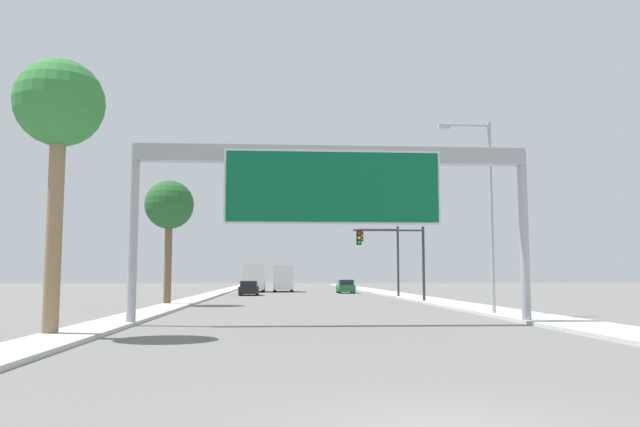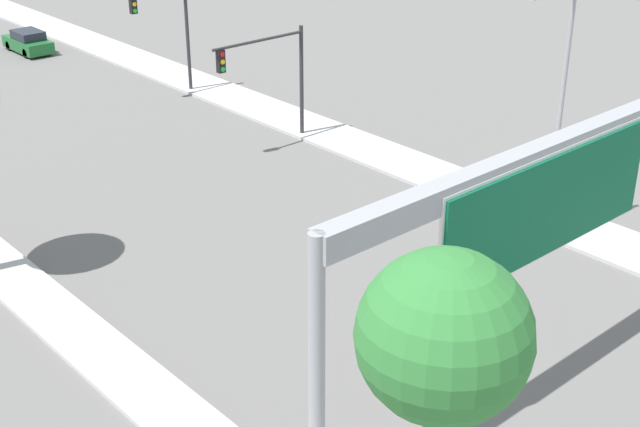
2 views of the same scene
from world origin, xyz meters
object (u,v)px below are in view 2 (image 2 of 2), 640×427
at_px(car_mid_right, 28,42).
at_px(traffic_light_near_intersection, 273,68).
at_px(palm_tree_foreground, 443,351).
at_px(sign_gantry, 545,192).
at_px(traffic_light_mid_block, 170,21).
at_px(street_lamp_right, 558,94).

relative_size(car_mid_right, traffic_light_near_intersection, 0.74).
height_order(car_mid_right, palm_tree_foreground, palm_tree_foreground).
relative_size(sign_gantry, traffic_light_mid_block, 2.60).
distance_m(traffic_light_near_intersection, palm_tree_foreground, 29.92).
distance_m(car_mid_right, traffic_light_near_intersection, 24.69).
xyz_separation_m(traffic_light_near_intersection, traffic_light_mid_block, (0.69, 10.00, 0.38)).
height_order(palm_tree_foreground, street_lamp_right, street_lamp_right).
relative_size(traffic_light_near_intersection, traffic_light_mid_block, 0.88).
relative_size(traffic_light_near_intersection, palm_tree_foreground, 0.61).
height_order(sign_gantry, traffic_light_near_intersection, sign_gantry).
bearing_deg(palm_tree_foreground, car_mid_right, 73.15).
height_order(traffic_light_near_intersection, palm_tree_foreground, palm_tree_foreground).
bearing_deg(traffic_light_near_intersection, traffic_light_mid_block, 86.03).
bearing_deg(traffic_light_near_intersection, sign_gantry, -108.36).
bearing_deg(traffic_light_mid_block, sign_gantry, -103.75).
distance_m(sign_gantry, palm_tree_foreground, 10.83).
relative_size(traffic_light_mid_block, palm_tree_foreground, 0.69).
bearing_deg(street_lamp_right, sign_gantry, -147.45).
xyz_separation_m(sign_gantry, palm_tree_foreground, (-9.66, -4.65, 1.53)).
bearing_deg(sign_gantry, traffic_light_mid_block, 76.25).
relative_size(sign_gantry, traffic_light_near_intersection, 2.97).
distance_m(traffic_light_mid_block, palm_tree_foreground, 38.87).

